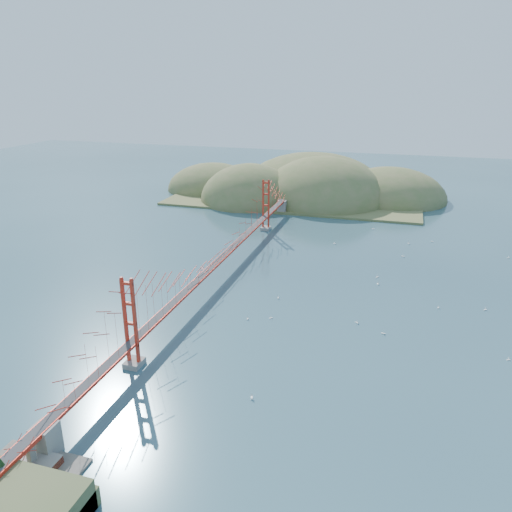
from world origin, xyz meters
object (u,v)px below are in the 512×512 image
(fort, at_px, (38,463))
(sailboat_0, at_px, (278,298))
(sailboat_1, at_px, (378,284))
(sailboat_2, at_px, (383,333))
(bridge, at_px, (220,239))

(fort, xyz_separation_m, sailboat_0, (11.72, 41.95, -0.52))
(sailboat_1, relative_size, sailboat_2, 1.00)
(sailboat_2, distance_m, sailboat_0, 18.26)
(sailboat_0, bearing_deg, fort, -105.60)
(bridge, xyz_separation_m, sailboat_2, (28.92, -13.17, -6.86))
(fort, bearing_deg, sailboat_0, 74.40)
(fort, bearing_deg, bridge, 90.48)
(sailboat_2, xyz_separation_m, sailboat_0, (-16.80, 7.14, -0.01))
(bridge, height_order, fort, bridge)
(sailboat_1, bearing_deg, fort, -116.96)
(fort, distance_m, sailboat_0, 43.56)
(sailboat_2, bearing_deg, sailboat_1, 96.08)
(bridge, relative_size, sailboat_1, 142.95)
(fort, height_order, sailboat_1, fort)
(fort, relative_size, sailboat_2, 5.62)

